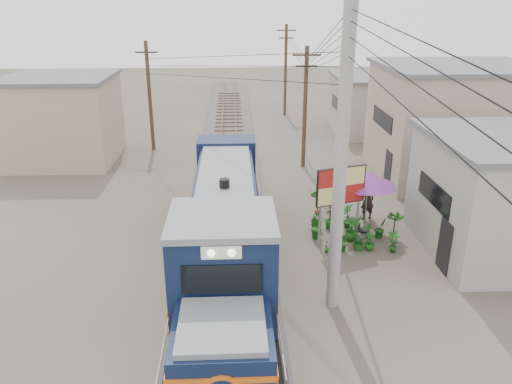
{
  "coord_description": "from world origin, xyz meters",
  "views": [
    {
      "loc": [
        0.34,
        -14.4,
        9.47
      ],
      "look_at": [
        1.21,
        4.21,
        2.2
      ],
      "focal_mm": 35.0,
      "sensor_mm": 36.0,
      "label": 1
    }
  ],
  "objects_px": {
    "locomotive": "(225,235)",
    "vendor": "(368,201)",
    "billboard": "(341,188)",
    "market_umbrella": "(368,179)"
  },
  "relations": [
    {
      "from": "locomotive",
      "to": "market_umbrella",
      "type": "relative_size",
      "value": 5.24
    },
    {
      "from": "market_umbrella",
      "to": "billboard",
      "type": "bearing_deg",
      "value": -143.24
    },
    {
      "from": "locomotive",
      "to": "billboard",
      "type": "bearing_deg",
      "value": 29.51
    },
    {
      "from": "billboard",
      "to": "market_umbrella",
      "type": "bearing_deg",
      "value": 18.34
    },
    {
      "from": "locomotive",
      "to": "market_umbrella",
      "type": "distance_m",
      "value": 6.99
    },
    {
      "from": "vendor",
      "to": "locomotive",
      "type": "bearing_deg",
      "value": 22.42
    },
    {
      "from": "locomotive",
      "to": "vendor",
      "type": "xyz_separation_m",
      "value": [
        6.36,
        4.9,
        -0.81
      ]
    },
    {
      "from": "locomotive",
      "to": "vendor",
      "type": "height_order",
      "value": "locomotive"
    },
    {
      "from": "billboard",
      "to": "market_umbrella",
      "type": "distance_m",
      "value": 1.71
    },
    {
      "from": "locomotive",
      "to": "vendor",
      "type": "relative_size",
      "value": 8.71
    }
  ]
}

